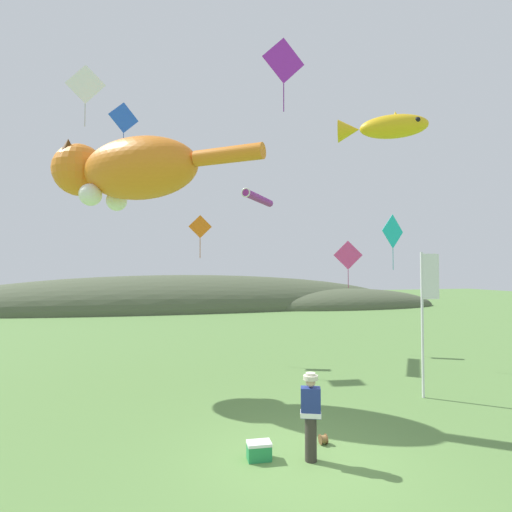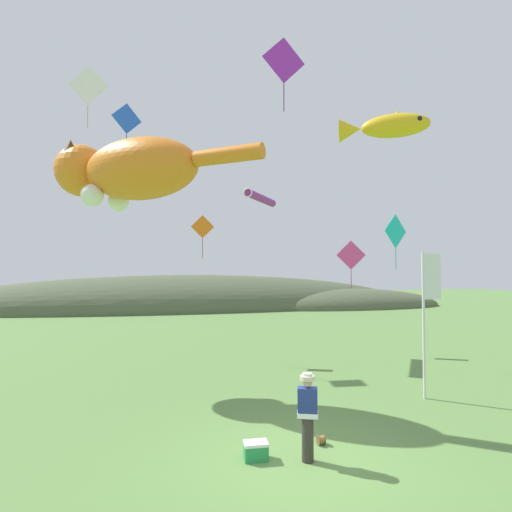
# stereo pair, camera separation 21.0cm
# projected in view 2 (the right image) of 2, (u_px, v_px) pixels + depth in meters

# --- Properties ---
(ground_plane) EXTENTS (120.00, 120.00, 0.00)m
(ground_plane) POSITION_uv_depth(u_px,v_px,m) (304.00, 462.00, 8.06)
(ground_plane) COLOR #5B8442
(distant_hill_ridge) EXTENTS (51.65, 12.94, 6.70)m
(distant_hill_ridge) POSITION_uv_depth(u_px,v_px,m) (209.00, 308.00, 40.57)
(distant_hill_ridge) COLOR #4C563D
(distant_hill_ridge) RESTS_ON ground
(festival_attendant) EXTENTS (0.49, 0.40, 1.77)m
(festival_attendant) POSITION_uv_depth(u_px,v_px,m) (308.00, 414.00, 8.12)
(festival_attendant) COLOR #332D28
(festival_attendant) RESTS_ON ground
(kite_spool) EXTENTS (0.15, 0.22, 0.22)m
(kite_spool) POSITION_uv_depth(u_px,v_px,m) (321.00, 440.00, 8.86)
(kite_spool) COLOR olive
(kite_spool) RESTS_ON ground
(picnic_cooler) EXTENTS (0.51, 0.36, 0.36)m
(picnic_cooler) POSITION_uv_depth(u_px,v_px,m) (256.00, 451.00, 8.17)
(picnic_cooler) COLOR #268C4C
(picnic_cooler) RESTS_ON ground
(festival_banner_pole) EXTENTS (0.66, 0.08, 4.43)m
(festival_banner_pole) POSITION_uv_depth(u_px,v_px,m) (428.00, 302.00, 12.17)
(festival_banner_pole) COLOR silver
(festival_banner_pole) RESTS_ON ground
(kite_giant_cat) EXTENTS (6.72, 5.41, 2.43)m
(kite_giant_cat) POSITION_uv_depth(u_px,v_px,m) (127.00, 171.00, 13.59)
(kite_giant_cat) COLOR orange
(kite_fish_windsock) EXTENTS (3.09, 2.24, 0.95)m
(kite_fish_windsock) POSITION_uv_depth(u_px,v_px,m) (385.00, 126.00, 14.01)
(kite_fish_windsock) COLOR gold
(kite_tube_streamer) EXTENTS (2.22, 2.79, 0.44)m
(kite_tube_streamer) POSITION_uv_depth(u_px,v_px,m) (261.00, 198.00, 19.04)
(kite_tube_streamer) COLOR #8C268C
(kite_diamond_blue) EXTENTS (1.31, 0.62, 2.34)m
(kite_diamond_blue) POSITION_uv_depth(u_px,v_px,m) (127.00, 119.00, 18.54)
(kite_diamond_blue) COLOR blue
(kite_diamond_white) EXTENTS (1.52, 0.20, 2.43)m
(kite_diamond_white) POSITION_uv_depth(u_px,v_px,m) (88.00, 86.00, 15.54)
(kite_diamond_white) COLOR white
(kite_diamond_violet) EXTENTS (1.47, 0.18, 2.38)m
(kite_diamond_violet) POSITION_uv_depth(u_px,v_px,m) (284.00, 61.00, 12.58)
(kite_diamond_violet) COLOR purple
(kite_diamond_orange) EXTENTS (1.05, 0.08, 1.95)m
(kite_diamond_orange) POSITION_uv_depth(u_px,v_px,m) (203.00, 227.00, 18.01)
(kite_diamond_orange) COLOR orange
(kite_diamond_teal) EXTENTS (1.36, 0.54, 2.35)m
(kite_diamond_teal) POSITION_uv_depth(u_px,v_px,m) (395.00, 232.00, 16.71)
(kite_diamond_teal) COLOR #19BFBF
(kite_diamond_pink) EXTENTS (1.35, 0.43, 2.31)m
(kite_diamond_pink) POSITION_uv_depth(u_px,v_px,m) (351.00, 255.00, 19.31)
(kite_diamond_pink) COLOR #E53F8C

